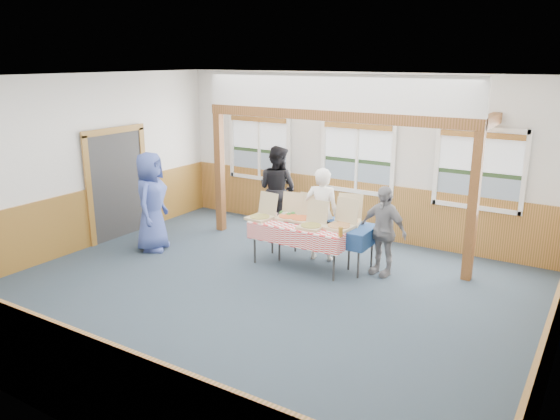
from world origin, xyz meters
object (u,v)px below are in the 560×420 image
(woman_black, at_px, (277,189))
(table_right, at_px, (301,228))
(man_blue, at_px, (151,202))
(woman_white, at_px, (322,214))
(table_left, at_px, (325,226))
(person_grey, at_px, (383,231))

(woman_black, bearing_deg, table_right, 139.96)
(table_right, distance_m, man_blue, 2.86)
(table_right, bearing_deg, woman_white, 84.05)
(woman_black, bearing_deg, table_left, 152.03)
(person_grey, bearing_deg, man_blue, -150.36)
(woman_black, distance_m, man_blue, 2.57)
(man_blue, bearing_deg, table_right, -99.01)
(table_right, height_order, woman_white, woman_white)
(table_left, xyz_separation_m, woman_white, (-0.17, 0.18, 0.13))
(woman_white, bearing_deg, table_right, 62.45)
(woman_black, bearing_deg, man_blue, 64.30)
(woman_black, relative_size, man_blue, 0.97)
(table_left, xyz_separation_m, woman_black, (-1.70, 1.16, 0.19))
(woman_black, distance_m, person_grey, 2.90)
(table_right, bearing_deg, man_blue, -157.68)
(woman_black, height_order, man_blue, man_blue)
(woman_white, xyz_separation_m, person_grey, (1.17, -0.08, -0.08))
(table_left, relative_size, woman_black, 1.02)
(woman_black, xyz_separation_m, man_blue, (-1.36, -2.18, 0.03))
(table_left, bearing_deg, table_right, -145.39)
(woman_black, xyz_separation_m, person_grey, (2.69, -1.06, -0.14))
(table_left, relative_size, table_right, 1.00)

